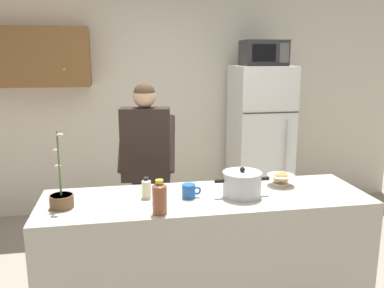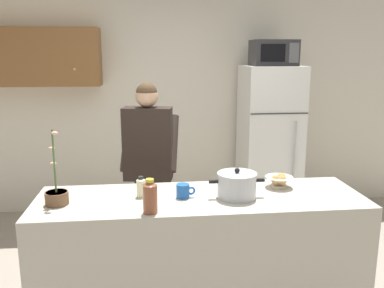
% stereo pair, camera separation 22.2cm
% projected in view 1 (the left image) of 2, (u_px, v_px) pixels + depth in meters
% --- Properties ---
extents(back_wall_unit, '(6.00, 0.48, 2.60)m').
position_uv_depth(back_wall_unit, '(148.00, 97.00, 4.83)').
color(back_wall_unit, silver).
rests_on(back_wall_unit, ground).
extents(kitchen_island, '(2.25, 0.68, 0.92)m').
position_uv_depth(kitchen_island, '(206.00, 257.00, 2.89)').
color(kitchen_island, '#BCB7A8').
rests_on(kitchen_island, ground).
extents(refrigerator, '(0.64, 0.68, 1.75)m').
position_uv_depth(refrigerator, '(260.00, 142.00, 4.76)').
color(refrigerator, white).
rests_on(refrigerator, ground).
extents(microwave, '(0.48, 0.37, 0.28)m').
position_uv_depth(microwave, '(264.00, 53.00, 4.52)').
color(microwave, '#2D2D30').
rests_on(microwave, refrigerator).
extents(person_near_pot, '(0.55, 0.48, 1.65)m').
position_uv_depth(person_near_pot, '(146.00, 154.00, 3.52)').
color(person_near_pot, black).
rests_on(person_near_pot, ground).
extents(cooking_pot, '(0.38, 0.27, 0.21)m').
position_uv_depth(cooking_pot, '(242.00, 184.00, 2.77)').
color(cooking_pot, silver).
rests_on(cooking_pot, kitchen_island).
extents(coffee_mug, '(0.13, 0.09, 0.10)m').
position_uv_depth(coffee_mug, '(189.00, 191.00, 2.75)').
color(coffee_mug, '#1E59B2').
rests_on(coffee_mug, kitchen_island).
extents(bread_bowl, '(0.20, 0.20, 0.10)m').
position_uv_depth(bread_bowl, '(281.00, 179.00, 3.01)').
color(bread_bowl, beige).
rests_on(bread_bowl, kitchen_island).
extents(bottle_near_edge, '(0.06, 0.06, 0.15)m').
position_uv_depth(bottle_near_edge, '(146.00, 188.00, 2.74)').
color(bottle_near_edge, beige).
rests_on(bottle_near_edge, kitchen_island).
extents(bottle_mid_counter, '(0.09, 0.09, 0.22)m').
position_uv_depth(bottle_mid_counter, '(160.00, 197.00, 2.46)').
color(bottle_mid_counter, brown).
rests_on(bottle_mid_counter, kitchen_island).
extents(potted_orchid, '(0.15, 0.15, 0.50)m').
position_uv_depth(potted_orchid, '(62.00, 198.00, 2.57)').
color(potted_orchid, brown).
rests_on(potted_orchid, kitchen_island).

